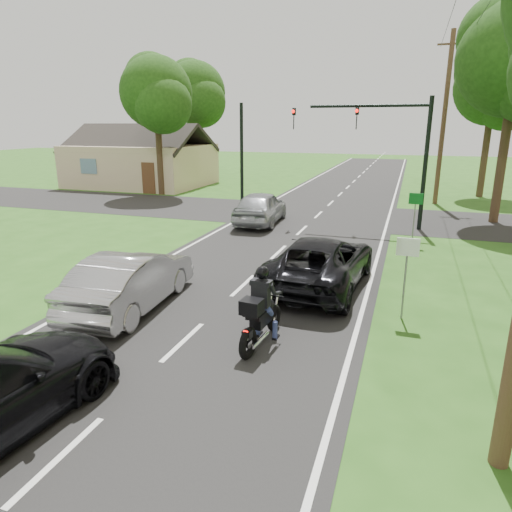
# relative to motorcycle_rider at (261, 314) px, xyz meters

# --- Properties ---
(ground) EXTENTS (140.00, 140.00, 0.00)m
(ground) POSITION_rel_motorcycle_rider_xyz_m (-1.71, -0.47, -0.73)
(ground) COLOR #275217
(ground) RESTS_ON ground
(road) EXTENTS (8.00, 100.00, 0.01)m
(road) POSITION_rel_motorcycle_rider_xyz_m (-1.71, 9.53, -0.72)
(road) COLOR black
(road) RESTS_ON ground
(cross_road) EXTENTS (60.00, 7.00, 0.01)m
(cross_road) POSITION_rel_motorcycle_rider_xyz_m (-1.71, 15.53, -0.72)
(cross_road) COLOR black
(cross_road) RESTS_ON ground
(motorcycle_rider) EXTENTS (0.64, 2.15, 1.85)m
(motorcycle_rider) POSITION_rel_motorcycle_rider_xyz_m (0.00, 0.00, 0.00)
(motorcycle_rider) COLOR black
(motorcycle_rider) RESTS_ON ground
(dark_suv) EXTENTS (2.86, 5.65, 1.53)m
(dark_suv) POSITION_rel_motorcycle_rider_xyz_m (0.53, 4.26, 0.05)
(dark_suv) COLOR black
(dark_suv) RESTS_ON road
(silver_sedan) EXTENTS (1.97, 4.82, 1.55)m
(silver_sedan) POSITION_rel_motorcycle_rider_xyz_m (-3.95, 0.93, 0.06)
(silver_sedan) COLOR #A8A8AD
(silver_sedan) RESTS_ON road
(silver_suv) EXTENTS (2.23, 4.90, 1.63)m
(silver_suv) POSITION_rel_motorcycle_rider_xyz_m (-4.03, 12.39, 0.10)
(silver_suv) COLOR #9B9FA2
(silver_suv) RESTS_ON road
(traffic_signal) EXTENTS (6.38, 0.44, 6.00)m
(traffic_signal) POSITION_rel_motorcycle_rider_xyz_m (1.63, 13.52, 3.41)
(traffic_signal) COLOR black
(traffic_signal) RESTS_ON ground
(signal_pole_far) EXTENTS (0.20, 0.20, 6.00)m
(signal_pole_far) POSITION_rel_motorcycle_rider_xyz_m (-6.91, 17.53, 2.27)
(signal_pole_far) COLOR black
(signal_pole_far) RESTS_ON ground
(utility_pole_far) EXTENTS (1.60, 0.28, 10.00)m
(utility_pole_far) POSITION_rel_motorcycle_rider_xyz_m (4.49, 21.53, 4.35)
(utility_pole_far) COLOR brown
(utility_pole_far) RESTS_ON ground
(sign_white) EXTENTS (0.55, 0.07, 2.12)m
(sign_white) POSITION_rel_motorcycle_rider_xyz_m (2.99, 2.51, 0.87)
(sign_white) COLOR slate
(sign_white) RESTS_ON ground
(sign_green) EXTENTS (0.55, 0.07, 2.12)m
(sign_green) POSITION_rel_motorcycle_rider_xyz_m (3.19, 10.51, 0.87)
(sign_green) COLOR slate
(sign_green) RESTS_ON ground
(tree_row_e) EXTENTS (5.28, 5.12, 9.61)m
(tree_row_e) POSITION_rel_motorcycle_rider_xyz_m (7.77, 25.30, 6.10)
(tree_row_e) COLOR #332316
(tree_row_e) RESTS_ON ground
(tree_left_near) EXTENTS (5.12, 4.96, 9.22)m
(tree_left_near) POSITION_rel_motorcycle_rider_xyz_m (-13.44, 19.31, 5.81)
(tree_left_near) COLOR #332316
(tree_left_near) RESTS_ON ground
(tree_left_far) EXTENTS (5.76, 5.58, 10.14)m
(tree_left_far) POSITION_rel_motorcycle_rider_xyz_m (-15.41, 29.28, 6.41)
(tree_left_far) COLOR #332316
(tree_left_far) RESTS_ON ground
(house) EXTENTS (10.20, 8.00, 4.84)m
(house) POSITION_rel_motorcycle_rider_xyz_m (-17.71, 23.53, 1.04)
(house) COLOR tan
(house) RESTS_ON ground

